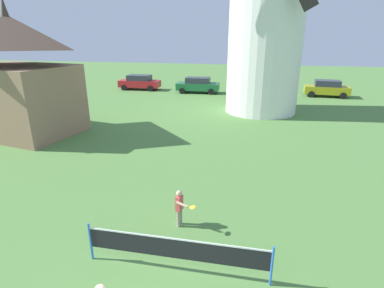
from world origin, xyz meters
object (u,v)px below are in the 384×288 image
object	(u,v)px
parked_car_black	(258,87)
parked_car_mustard	(327,88)
parked_car_red	(140,82)
parked_car_green	(198,85)
player_far	(180,206)
tennis_net	(176,249)
chapel	(17,78)
windmill	(268,0)

from	to	relation	value
parked_car_black	parked_car_mustard	bearing A→B (deg)	7.57
parked_car_red	parked_car_green	xyz separation A→B (m)	(6.54, -0.66, -0.00)
player_far	parked_car_green	size ratio (longest dim) A/B	0.28
tennis_net	player_far	size ratio (longest dim) A/B	3.84
parked_car_black	chapel	bearing A→B (deg)	-132.64
parked_car_green	parked_car_mustard	size ratio (longest dim) A/B	1.04
player_far	chapel	xyz separation A→B (m)	(-11.42, 7.51, 2.59)
tennis_net	chapel	xyz separation A→B (m)	(-11.78, 9.45, 2.60)
parked_car_green	parked_car_black	xyz separation A→B (m)	(6.03, -0.43, -0.00)
tennis_net	parked_car_mustard	xyz separation A→B (m)	(8.51, 25.30, 0.13)
parked_car_green	windmill	bearing A→B (deg)	-48.28
parked_car_red	parked_car_green	bearing A→B (deg)	-5.74
parked_car_mustard	chapel	world-z (taller)	chapel
parked_car_green	chapel	size ratio (longest dim) A/B	0.57
player_far	parked_car_mustard	xyz separation A→B (m)	(8.87, 23.37, 0.12)
windmill	parked_car_mustard	size ratio (longest dim) A/B	3.85
windmill	parked_car_black	world-z (taller)	windmill
parked_car_red	chapel	xyz separation A→B (m)	(-1.24, -16.08, 2.47)
tennis_net	player_far	distance (m)	1.97
windmill	chapel	distance (m)	16.99
tennis_net	parked_car_mustard	bearing A→B (deg)	71.41
parked_car_red	parked_car_black	xyz separation A→B (m)	(12.57, -1.09, -0.00)
parked_car_green	parked_car_mustard	distance (m)	12.52
windmill	parked_car_green	xyz separation A→B (m)	(-6.20, 6.96, -7.12)
player_far	chapel	size ratio (longest dim) A/B	0.16
tennis_net	chapel	size ratio (longest dim) A/B	0.62
parked_car_black	parked_car_mustard	size ratio (longest dim) A/B	0.94
parked_car_black	windmill	bearing A→B (deg)	-88.46
windmill	parked_car_mustard	bearing A→B (deg)	49.49
windmill	player_far	xyz separation A→B (m)	(-2.56, -15.98, -7.24)
tennis_net	parked_car_green	xyz separation A→B (m)	(-4.00, 24.87, 0.13)
player_far	chapel	world-z (taller)	chapel
windmill	parked_car_mustard	world-z (taller)	windmill
parked_car_red	parked_car_black	bearing A→B (deg)	-4.95
parked_car_mustard	parked_car_red	bearing A→B (deg)	179.32
windmill	chapel	world-z (taller)	windmill
parked_car_green	parked_car_black	bearing A→B (deg)	-4.09
parked_car_green	chapel	bearing A→B (deg)	-116.76
parked_car_green	parked_car_mustard	world-z (taller)	same
parked_car_mustard	player_far	bearing A→B (deg)	-110.80
player_far	parked_car_black	bearing A→B (deg)	83.95
player_far	parked_car_black	size ratio (longest dim) A/B	0.31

